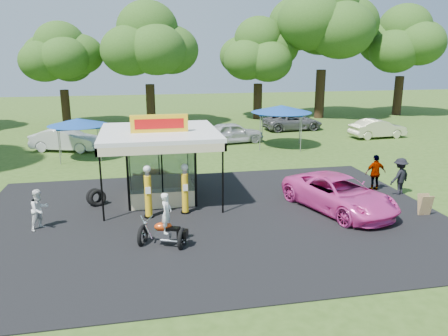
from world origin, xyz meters
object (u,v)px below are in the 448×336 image
(spectator_east_b, at_px, (375,173))
(tent_west, at_px, (78,122))
(pink_sedan, at_px, (339,194))
(spectator_west, at_px, (39,210))
(spectator_east_a, at_px, (400,177))
(bg_car_d, at_px, (293,122))
(a_frame_sign, at_px, (425,205))
(tent_east, at_px, (281,109))
(kiosk_car, at_px, (159,177))
(bg_car_a, at_px, (66,140))
(motorcycle, at_px, (165,225))
(gas_pump_right, at_px, (185,190))
(gas_station_kiosk, at_px, (160,163))
(bg_car_e, at_px, (378,129))
(gas_pump_left, at_px, (148,193))
(bg_car_c, at_px, (233,133))

(spectator_east_b, relative_size, tent_west, 0.49)
(pink_sedan, bearing_deg, spectator_west, 160.52)
(spectator_east_a, height_order, bg_car_d, spectator_east_a)
(a_frame_sign, relative_size, tent_east, 0.21)
(a_frame_sign, distance_m, bg_car_d, 21.90)
(bg_car_d, bearing_deg, tent_east, 149.13)
(kiosk_car, relative_size, bg_car_d, 0.52)
(pink_sedan, distance_m, bg_car_a, 20.66)
(spectator_east_a, bearing_deg, tent_west, -56.47)
(motorcycle, relative_size, pink_sedan, 0.38)
(kiosk_car, bearing_deg, tent_west, 33.82)
(gas_pump_right, height_order, spectator_east_b, gas_pump_right)
(gas_station_kiosk, relative_size, gas_pump_right, 2.38)
(kiosk_car, relative_size, bg_car_e, 0.60)
(spectator_east_b, xyz_separation_m, bg_car_e, (7.73, 13.18, -0.17))
(kiosk_car, bearing_deg, bg_car_a, 31.66)
(gas_pump_right, relative_size, bg_car_d, 0.42)
(bg_car_a, bearing_deg, motorcycle, -143.03)
(tent_west, bearing_deg, tent_east, 4.11)
(spectator_east_b, height_order, tent_west, tent_west)
(bg_car_d, height_order, tent_east, tent_east)
(motorcycle, height_order, spectator_west, motorcycle)
(gas_station_kiosk, distance_m, bg_car_e, 22.34)
(gas_pump_right, distance_m, bg_car_e, 22.91)
(gas_pump_left, height_order, spectator_east_a, gas_pump_left)
(gas_station_kiosk, xyz_separation_m, bg_car_c, (6.29, 12.61, -0.97))
(a_frame_sign, height_order, spectator_west, spectator_west)
(spectator_east_a, distance_m, tent_west, 19.98)
(gas_pump_right, relative_size, motorcycle, 1.06)
(pink_sedan, bearing_deg, gas_station_kiosk, 139.56)
(gas_pump_right, xyz_separation_m, bg_car_d, (11.98, 19.58, -0.33))
(bg_car_a, bearing_deg, tent_west, -136.45)
(bg_car_a, xyz_separation_m, tent_west, (1.27, -2.69, 1.64))
(bg_car_d, bearing_deg, kiosk_car, 135.16)
(pink_sedan, height_order, bg_car_d, pink_sedan)
(spectator_west, relative_size, bg_car_a, 0.34)
(motorcycle, bearing_deg, bg_car_c, 92.38)
(kiosk_car, bearing_deg, pink_sedan, -124.82)
(bg_car_d, relative_size, tent_west, 1.40)
(spectator_west, relative_size, spectator_east_a, 0.89)
(gas_station_kiosk, xyz_separation_m, tent_west, (-4.86, 9.46, 0.67))
(gas_pump_left, height_order, gas_pump_right, gas_pump_left)
(gas_pump_left, bearing_deg, motorcycle, -80.30)
(gas_pump_left, distance_m, a_frame_sign, 11.99)
(bg_car_e, bearing_deg, spectator_east_b, 144.52)
(motorcycle, height_order, tent_east, tent_east)
(spectator_east_b, height_order, tent_east, tent_east)
(spectator_east_a, height_order, tent_west, tent_west)
(kiosk_car, bearing_deg, motorcycle, 178.85)
(gas_pump_right, height_order, bg_car_e, gas_pump_right)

